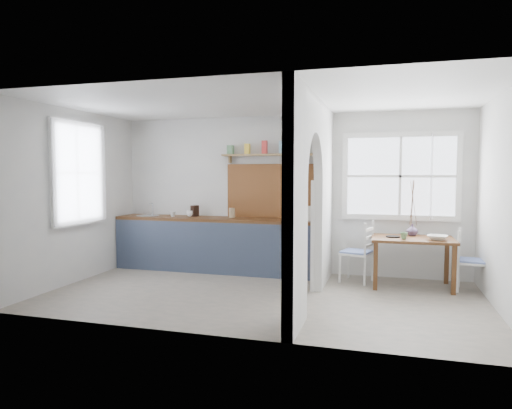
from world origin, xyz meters
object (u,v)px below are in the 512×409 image
(dining_table, at_px, (412,262))
(kettle, at_px, (311,214))
(chair_left, at_px, (356,252))
(vase, at_px, (412,230))
(chair_right, at_px, (473,261))

(dining_table, relative_size, kettle, 4.92)
(chair_left, distance_m, vase, 0.88)
(chair_left, xyz_separation_m, chair_right, (1.59, -0.11, -0.03))
(kettle, relative_size, vase, 1.35)
(dining_table, distance_m, chair_left, 0.81)
(chair_right, xyz_separation_m, vase, (-0.79, 0.26, 0.37))
(chair_right, distance_m, kettle, 2.38)
(kettle, distance_m, vase, 1.53)
(chair_left, bearing_deg, dining_table, 98.86)
(chair_right, height_order, vase, vase)
(dining_table, distance_m, chair_right, 0.80)
(dining_table, bearing_deg, vase, 87.66)
(chair_right, relative_size, vase, 4.97)
(dining_table, bearing_deg, kettle, 172.17)
(chair_right, relative_size, kettle, 3.70)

